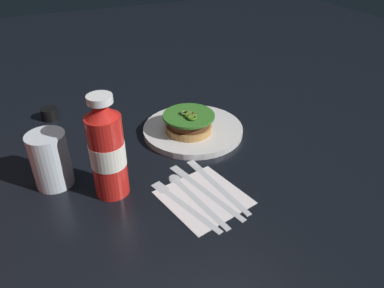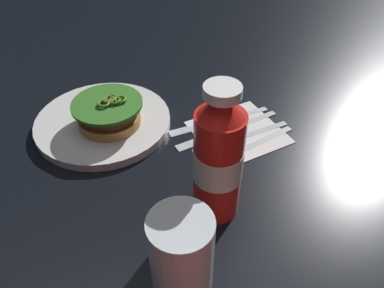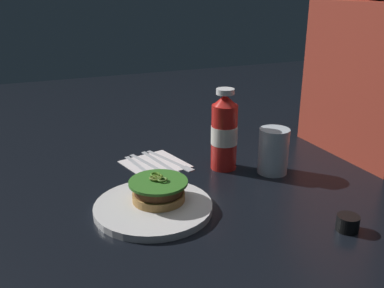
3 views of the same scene
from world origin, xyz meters
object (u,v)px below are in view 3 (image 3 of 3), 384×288
(ketchup_bottle, at_px, (224,132))
(napkin, at_px, (155,164))
(diner_person, at_px, (373,59))
(butter_knife, at_px, (145,170))
(spoon_utensil, at_px, (165,165))
(condiment_cup, at_px, (348,223))
(burger_sandwich, at_px, (158,190))
(water_glass, at_px, (273,151))
(steak_knife, at_px, (156,167))
(dinner_plate, at_px, (154,208))
(fork_utensil, at_px, (173,161))

(ketchup_bottle, distance_m, napkin, 0.21)
(diner_person, bearing_deg, ketchup_bottle, -96.17)
(butter_knife, distance_m, spoon_utensil, 0.06)
(condiment_cup, bearing_deg, diner_person, 133.85)
(burger_sandwich, bearing_deg, water_glass, 100.33)
(water_glass, xyz_separation_m, napkin, (-0.17, -0.26, -0.06))
(water_glass, height_order, napkin, water_glass)
(burger_sandwich, height_order, steak_knife, burger_sandwich)
(dinner_plate, relative_size, burger_sandwich, 1.99)
(water_glass, distance_m, steak_knife, 0.31)
(burger_sandwich, bearing_deg, condiment_cup, 52.55)
(napkin, height_order, diner_person, diner_person)
(napkin, xyz_separation_m, fork_utensil, (0.01, 0.05, 0.00))
(dinner_plate, bearing_deg, burger_sandwich, 135.19)
(burger_sandwich, relative_size, diner_person, 0.21)
(condiment_cup, relative_size, napkin, 0.29)
(butter_knife, height_order, diner_person, diner_person)
(condiment_cup, bearing_deg, burger_sandwich, -127.45)
(spoon_utensil, distance_m, fork_utensil, 0.03)
(ketchup_bottle, height_order, water_glass, ketchup_bottle)
(water_glass, xyz_separation_m, condiment_cup, (0.30, -0.02, -0.04))
(spoon_utensil, bearing_deg, butter_knife, -80.06)
(ketchup_bottle, relative_size, diner_person, 0.35)
(ketchup_bottle, bearing_deg, steak_knife, -110.85)
(dinner_plate, height_order, condiment_cup, condiment_cup)
(water_glass, relative_size, spoon_utensil, 0.60)
(burger_sandwich, relative_size, steak_knife, 0.59)
(water_glass, bearing_deg, ketchup_bottle, -126.18)
(dinner_plate, distance_m, napkin, 0.26)
(ketchup_bottle, height_order, spoon_utensil, ketchup_bottle)
(butter_knife, bearing_deg, burger_sandwich, -8.38)
(fork_utensil, bearing_deg, diner_person, 76.20)
(napkin, distance_m, butter_knife, 0.05)
(ketchup_bottle, xyz_separation_m, diner_person, (0.05, 0.42, 0.17))
(burger_sandwich, xyz_separation_m, napkin, (-0.23, 0.07, -0.04))
(fork_utensil, distance_m, diner_person, 0.61)
(condiment_cup, distance_m, spoon_utensil, 0.49)
(butter_knife, bearing_deg, dinner_plate, -12.23)
(dinner_plate, bearing_deg, condiment_cup, 56.04)
(dinner_plate, relative_size, steak_knife, 1.18)
(water_glass, bearing_deg, fork_utensil, -126.97)
(burger_sandwich, relative_size, butter_knife, 0.61)
(water_glass, distance_m, diner_person, 0.38)
(ketchup_bottle, bearing_deg, butter_knife, -105.96)
(ketchup_bottle, xyz_separation_m, water_glass, (0.08, 0.10, -0.04))
(dinner_plate, height_order, napkin, dinner_plate)
(condiment_cup, height_order, butter_knife, condiment_cup)
(ketchup_bottle, height_order, diner_person, diner_person)
(steak_knife, relative_size, diner_person, 0.36)
(burger_sandwich, distance_m, fork_utensil, 0.25)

